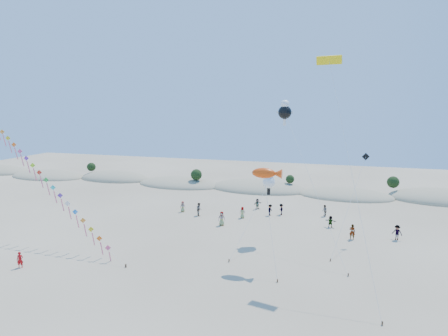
{
  "coord_description": "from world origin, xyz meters",
  "views": [
    {
      "loc": [
        13.68,
        -24.04,
        15.94
      ],
      "look_at": [
        2.39,
        14.0,
        9.25
      ],
      "focal_mm": 30.0,
      "sensor_mm": 36.0,
      "label": 1
    }
  ],
  "objects_px": {
    "fish_kite": "(267,173)",
    "kite_train": "(18,150)",
    "parafoil_kite": "(330,64)",
    "flyer_foreground": "(20,260)"
  },
  "relations": [
    {
      "from": "parafoil_kite",
      "to": "flyer_foreground",
      "type": "relative_size",
      "value": 12.55
    },
    {
      "from": "fish_kite",
      "to": "parafoil_kite",
      "type": "xyz_separation_m",
      "value": [
        5.51,
        0.93,
        10.42
      ]
    },
    {
      "from": "flyer_foreground",
      "to": "parafoil_kite",
      "type": "bearing_deg",
      "value": -12.22
    },
    {
      "from": "kite_train",
      "to": "fish_kite",
      "type": "xyz_separation_m",
      "value": [
        31.0,
        -0.48,
        -1.27
      ]
    },
    {
      "from": "flyer_foreground",
      "to": "kite_train",
      "type": "bearing_deg",
      "value": 102.19
    },
    {
      "from": "kite_train",
      "to": "fish_kite",
      "type": "relative_size",
      "value": 3.5
    },
    {
      "from": "kite_train",
      "to": "parafoil_kite",
      "type": "height_order",
      "value": "kite_train"
    },
    {
      "from": "kite_train",
      "to": "parafoil_kite",
      "type": "distance_m",
      "value": 37.64
    },
    {
      "from": "kite_train",
      "to": "fish_kite",
      "type": "bearing_deg",
      "value": -0.88
    },
    {
      "from": "fish_kite",
      "to": "kite_train",
      "type": "bearing_deg",
      "value": 179.12
    }
  ]
}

